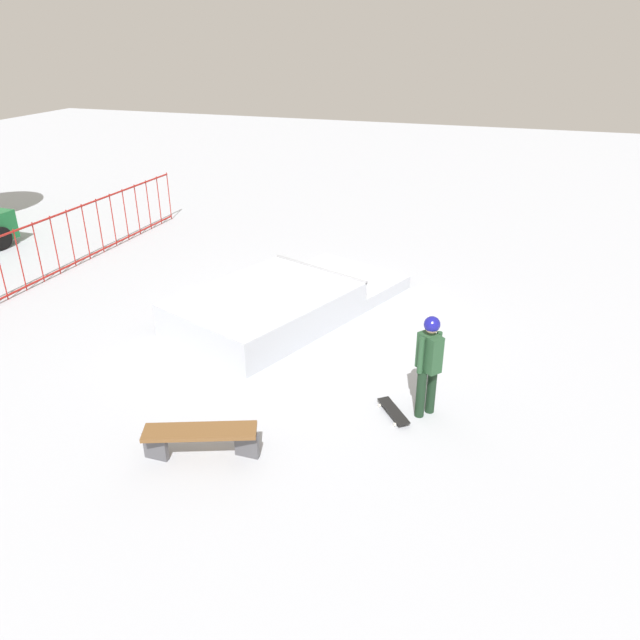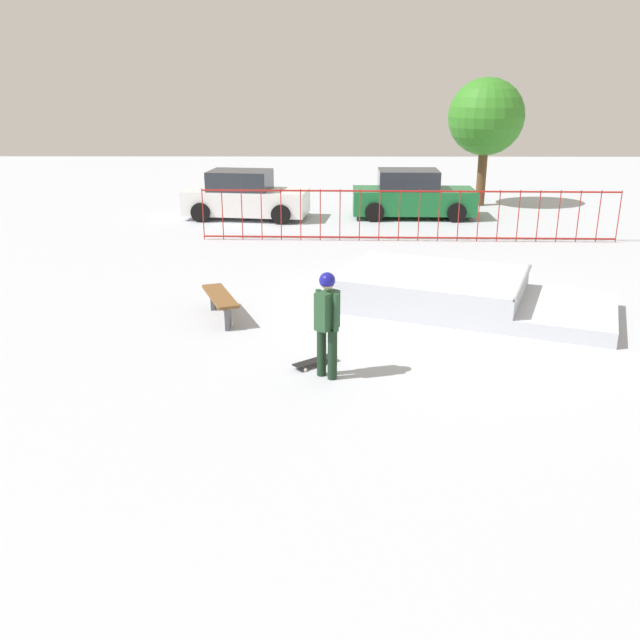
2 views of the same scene
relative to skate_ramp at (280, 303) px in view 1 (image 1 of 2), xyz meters
The scene contains 6 objects.
ground_plane 0.81m from the skate_ramp, 110.20° to the right, with size 60.00×60.00×0.00m, color #B2B7C1.
skate_ramp is the anchor object (origin of this frame).
skater 4.48m from the skate_ramp, 126.93° to the right, with size 0.41×0.43×1.73m.
skateboard 4.20m from the skate_ramp, 132.90° to the right, with size 0.75×0.65×0.09m.
perimeter_fence 6.25m from the skate_ramp, 92.37° to the left, with size 12.03×0.35×1.50m.
park_bench 4.81m from the skate_ramp, behind, with size 0.94×1.64×0.48m.
Camera 1 is at (-10.64, -3.78, 5.60)m, focal length 33.99 mm.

